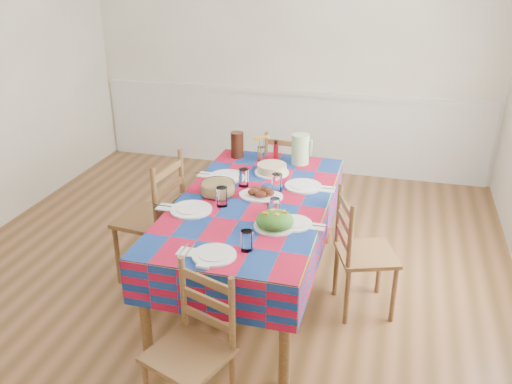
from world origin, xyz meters
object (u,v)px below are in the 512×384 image
chair_near (193,350)px  chair_left (154,219)px  chair_far (288,177)px  chair_right (361,254)px  dining_table (253,211)px  green_pitcher (300,149)px  tea_pitcher (237,145)px  meat_platter (261,193)px

chair_near → chair_left: 1.45m
chair_far → chair_right: bearing=125.1°
dining_table → chair_left: bearing=-179.6°
green_pitcher → chair_left: chair_left is taller
green_pitcher → tea_pitcher: 0.54m
green_pitcher → dining_table: bearing=-103.2°
green_pitcher → meat_platter: bearing=-101.3°
meat_platter → green_pitcher: 0.74m
meat_platter → tea_pitcher: 0.83m
chair_left → dining_table: bearing=97.1°
green_pitcher → chair_right: (0.59, -0.81, -0.43)m
dining_table → chair_right: (0.78, -0.01, -0.23)m
green_pitcher → tea_pitcher: size_ratio=1.13×
tea_pitcher → dining_table: bearing=-66.0°
chair_right → dining_table: bearing=69.2°
meat_platter → chair_far: (-0.04, 1.15, -0.34)m
meat_platter → tea_pitcher: tea_pitcher is taller
dining_table → tea_pitcher: size_ratio=8.93×
dining_table → chair_far: (-0.00, 1.22, -0.23)m
green_pitcher → tea_pitcher: bearing=179.2°
tea_pitcher → chair_far: size_ratio=0.24×
chair_far → dining_table: bearing=93.0°
tea_pitcher → chair_left: (-0.41, -0.80, -0.36)m
chair_left → chair_right: chair_left is taller
meat_platter → chair_near: 1.34m
green_pitcher → chair_right: 1.09m
green_pitcher → tea_pitcher: green_pitcher is taller
green_pitcher → chair_far: size_ratio=0.27×
dining_table → green_pitcher: bearing=76.8°
dining_table → chair_left: (-0.77, -0.01, -0.17)m
dining_table → green_pitcher: (0.19, 0.79, 0.21)m
tea_pitcher → chair_right: (1.13, -0.81, -0.42)m
chair_left → meat_platter: bearing=102.2°
meat_platter → chair_far: bearing=92.2°
chair_near → chair_far: (-0.02, 2.44, 0.01)m
dining_table → chair_left: 0.79m
meat_platter → chair_left: 0.86m
chair_far → chair_right: size_ratio=0.99×
chair_far → chair_near: bearing=93.3°
dining_table → green_pitcher: 0.84m
chair_far → chair_right: 1.46m
green_pitcher → chair_right: size_ratio=0.27×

